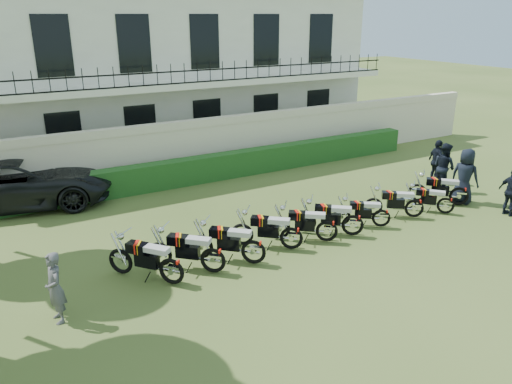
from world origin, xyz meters
TOP-DOWN VIEW (x-y plane):
  - ground at (0.00, 0.00)m, footprint 100.00×100.00m
  - perimeter_wall at (0.00, 8.00)m, footprint 30.00×0.35m
  - hedge at (1.00, 7.20)m, footprint 18.00×0.60m
  - building at (0.00, 13.96)m, footprint 20.40×9.60m
  - motorcycle_0 at (-3.88, 0.27)m, footprint 1.43×1.71m
  - motorcycle_1 at (-2.77, 0.30)m, footprint 1.60×1.52m
  - motorcycle_2 at (-1.65, 0.21)m, footprint 1.61×1.49m
  - motorcycle_3 at (-0.32, 0.45)m, footprint 1.62×1.40m
  - motorcycle_4 at (0.83, 0.36)m, footprint 1.63×1.28m
  - motorcycle_5 at (1.74, 0.32)m, footprint 1.63×1.35m
  - motorcycle_6 at (2.93, 0.39)m, footprint 1.49×1.10m
  - motorcycle_7 at (4.38, 0.43)m, footprint 1.58×1.20m
  - motorcycle_8 at (5.51, 0.16)m, footprint 1.20×1.35m
  - motorcycle_9 at (6.52, 0.47)m, footprint 1.47×1.49m
  - suv at (-6.49, 7.80)m, footprint 6.47×3.88m
  - inspector at (-6.51, 0.05)m, footprint 0.45×0.62m
  - officer_2 at (7.25, -0.92)m, footprint 0.43×0.96m
  - officer_3 at (6.88, 0.62)m, footprint 0.85×1.08m
  - officer_4 at (7.30, 1.87)m, footprint 0.76×0.93m
  - officer_5 at (7.74, 2.59)m, footprint 0.70×1.08m

SIDE VIEW (x-z plane):
  - ground at x=0.00m, z-range 0.00..0.00m
  - motorcycle_8 at x=5.51m, z-range -0.04..0.91m
  - motorcycle_6 at x=2.93m, z-range -0.04..0.93m
  - motorcycle_7 at x=4.38m, z-range -0.04..0.99m
  - motorcycle_4 at x=0.83m, z-range -0.04..1.04m
  - hedge at x=1.00m, z-range 0.00..1.00m
  - motorcycle_9 at x=6.52m, z-range -0.04..1.05m
  - motorcycle_5 at x=1.74m, z-range -0.04..1.06m
  - motorcycle_3 at x=-0.32m, z-range -0.04..1.07m
  - motorcycle_2 at x=-1.65m, z-range -0.04..1.10m
  - motorcycle_1 at x=-2.77m, z-range -0.04..1.11m
  - motorcycle_0 at x=-3.88m, z-range -0.04..1.12m
  - inspector at x=-6.51m, z-range 0.00..1.59m
  - officer_2 at x=7.25m, z-range 0.00..1.61m
  - suv at x=-6.49m, z-range 0.00..1.68m
  - officer_5 at x=7.74m, z-range 0.00..1.70m
  - officer_4 at x=7.30m, z-range 0.00..1.80m
  - officer_3 at x=6.88m, z-range 0.00..1.93m
  - perimeter_wall at x=0.00m, z-range 0.02..2.32m
  - building at x=0.00m, z-range 0.01..7.41m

